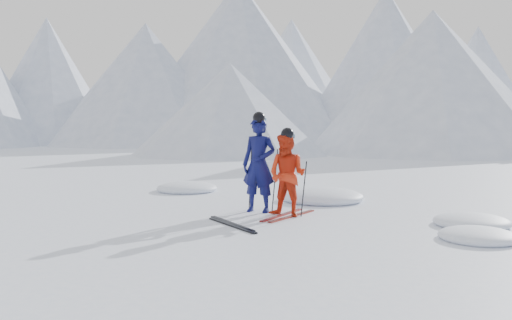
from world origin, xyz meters
The scene contains 12 objects.
ground centered at (0.00, 0.00, 0.00)m, with size 160.00×160.00×0.00m, color white.
skier_blue centered at (-1.77, 0.46, 1.01)m, with size 0.73×0.48×2.01m, color #0B0E47.
skier_red centered at (-1.01, 0.30, 0.84)m, with size 0.82×0.64×1.68m, color red.
pole_blue_left centered at (-2.07, 0.61, 0.67)m, with size 0.02×0.02×1.34m, color black.
pole_blue_right centered at (-1.52, 0.71, 0.67)m, with size 0.02×0.02×1.34m, color black.
pole_red_left centered at (-1.31, 0.55, 0.56)m, with size 0.02×0.02×1.12m, color black.
pole_red_right centered at (-0.71, 0.45, 0.56)m, with size 0.02×0.02×1.12m, color black.
ski_worn_left centered at (-1.13, 0.30, 0.01)m, with size 0.09×1.70×0.03m, color black.
ski_worn_right centered at (-0.89, 0.30, 0.01)m, with size 0.09×1.70×0.03m, color black.
ski_loose_a centered at (-1.50, -1.01, 0.01)m, with size 0.09×1.70×0.03m, color black.
ski_loose_b centered at (-1.40, -1.16, 0.01)m, with size 0.09×1.70×0.03m, color black.
snow_lumps centered at (-1.36, 2.07, 0.00)m, with size 9.40×4.41×0.44m.
Camera 1 is at (3.97, -9.36, 1.88)m, focal length 38.00 mm.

